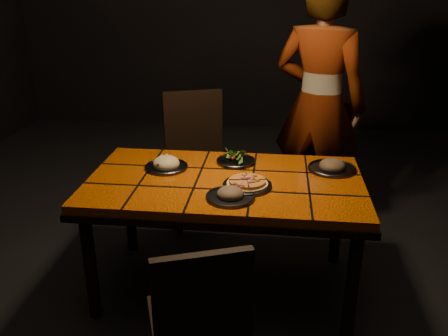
# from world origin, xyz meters

# --- Properties ---
(room_shell) EXTENTS (6.04, 7.04, 3.08)m
(room_shell) POSITION_xyz_m (0.00, 0.00, 1.50)
(room_shell) COLOR black
(room_shell) RESTS_ON ground
(dining_table) EXTENTS (1.62, 0.92, 0.75)m
(dining_table) POSITION_xyz_m (0.00, 0.00, 0.67)
(dining_table) COLOR #D55A06
(dining_table) RESTS_ON ground
(chair_near) EXTENTS (0.51, 0.51, 0.89)m
(chair_near) POSITION_xyz_m (-0.00, -0.93, 0.51)
(chair_near) COLOR black
(chair_near) RESTS_ON ground
(chair_far_left) EXTENTS (0.59, 0.59, 1.03)m
(chair_far_left) POSITION_xyz_m (-0.33, 0.92, 0.59)
(chair_far_left) COLOR black
(chair_far_left) RESTS_ON ground
(chair_far_right) EXTENTS (0.45, 0.45, 0.95)m
(chair_far_right) POSITION_xyz_m (0.63, 1.00, 0.55)
(chair_far_right) COLOR black
(chair_far_right) RESTS_ON ground
(diner) EXTENTS (0.82, 0.68, 1.91)m
(diner) POSITION_xyz_m (0.59, 0.98, 0.96)
(diner) COLOR brown
(diner) RESTS_ON ground
(plate_pizza) EXTENTS (0.28, 0.28, 0.04)m
(plate_pizza) POSITION_xyz_m (0.14, -0.10, 0.77)
(plate_pizza) COLOR #3F3E44
(plate_pizza) RESTS_ON dining_table
(plate_pasta) EXTENTS (0.27, 0.27, 0.09)m
(plate_pasta) POSITION_xyz_m (-0.38, 0.12, 0.77)
(plate_pasta) COLOR #3F3E44
(plate_pasta) RESTS_ON dining_table
(plate_salad) EXTENTS (0.25, 0.25, 0.07)m
(plate_salad) POSITION_xyz_m (0.04, 0.27, 0.78)
(plate_salad) COLOR #3F3E44
(plate_salad) RESTS_ON dining_table
(plate_mushroom_a) EXTENTS (0.26, 0.26, 0.09)m
(plate_mushroom_a) POSITION_xyz_m (0.06, -0.25, 0.77)
(plate_mushroom_a) COLOR #3F3E44
(plate_mushroom_a) RESTS_ON dining_table
(plate_mushroom_b) EXTENTS (0.29, 0.29, 0.10)m
(plate_mushroom_b) POSITION_xyz_m (0.63, 0.22, 0.77)
(plate_mushroom_b) COLOR #3F3E44
(plate_mushroom_b) RESTS_ON dining_table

